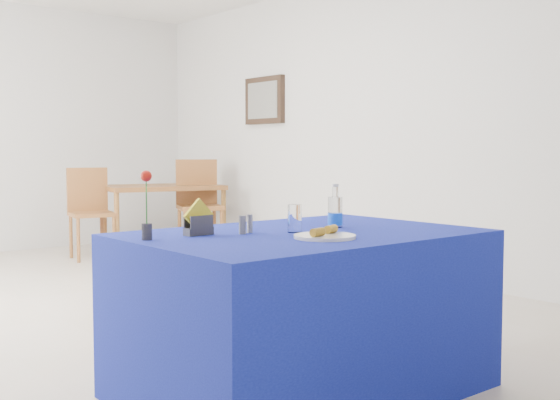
{
  "coord_description": "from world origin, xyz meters",
  "views": [
    {
      "loc": [
        -2.38,
        -4.58,
        1.14
      ],
      "look_at": [
        -0.41,
        -2.18,
        0.92
      ],
      "focal_mm": 45.0,
      "sensor_mm": 36.0,
      "label": 1
    }
  ],
  "objects_px": {
    "plate": "(325,236)",
    "chair_bg_left": "(90,206)",
    "blue_table": "(303,312)",
    "oak_table": "(162,192)",
    "water_bottle": "(335,213)",
    "chair_bg_right": "(198,199)"
  },
  "relations": [
    {
      "from": "plate",
      "to": "chair_bg_left",
      "type": "distance_m",
      "value": 4.93
    },
    {
      "from": "chair_bg_left",
      "to": "blue_table",
      "type": "bearing_deg",
      "value": -90.89
    },
    {
      "from": "plate",
      "to": "chair_bg_left",
      "type": "bearing_deg",
      "value": 77.35
    },
    {
      "from": "plate",
      "to": "blue_table",
      "type": "height_order",
      "value": "plate"
    },
    {
      "from": "blue_table",
      "to": "oak_table",
      "type": "height_order",
      "value": "blue_table"
    },
    {
      "from": "water_bottle",
      "to": "chair_bg_right",
      "type": "relative_size",
      "value": 0.21
    },
    {
      "from": "plate",
      "to": "oak_table",
      "type": "distance_m",
      "value": 5.09
    },
    {
      "from": "chair_bg_left",
      "to": "water_bottle",
      "type": "bearing_deg",
      "value": -87.8
    },
    {
      "from": "chair_bg_right",
      "to": "blue_table",
      "type": "bearing_deg",
      "value": -94.42
    },
    {
      "from": "water_bottle",
      "to": "chair_bg_right",
      "type": "xyz_separation_m",
      "value": [
        1.84,
        4.11,
        -0.23
      ]
    },
    {
      "from": "water_bottle",
      "to": "oak_table",
      "type": "bearing_deg",
      "value": 70.58
    },
    {
      "from": "blue_table",
      "to": "plate",
      "type": "bearing_deg",
      "value": -109.12
    },
    {
      "from": "plate",
      "to": "water_bottle",
      "type": "bearing_deg",
      "value": 40.43
    },
    {
      "from": "chair_bg_left",
      "to": "oak_table",
      "type": "bearing_deg",
      "value": 5.42
    },
    {
      "from": "plate",
      "to": "water_bottle",
      "type": "relative_size",
      "value": 1.26
    },
    {
      "from": "blue_table",
      "to": "water_bottle",
      "type": "height_order",
      "value": "water_bottle"
    },
    {
      "from": "plate",
      "to": "blue_table",
      "type": "relative_size",
      "value": 0.17
    },
    {
      "from": "blue_table",
      "to": "water_bottle",
      "type": "xyz_separation_m",
      "value": [
        0.26,
        0.06,
        0.45
      ]
    },
    {
      "from": "chair_bg_right",
      "to": "chair_bg_left",
      "type": "bearing_deg",
      "value": -177.13
    },
    {
      "from": "plate",
      "to": "chair_bg_right",
      "type": "relative_size",
      "value": 0.26
    },
    {
      "from": "plate",
      "to": "chair_bg_right",
      "type": "height_order",
      "value": "chair_bg_right"
    },
    {
      "from": "blue_table",
      "to": "water_bottle",
      "type": "distance_m",
      "value": 0.53
    }
  ]
}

